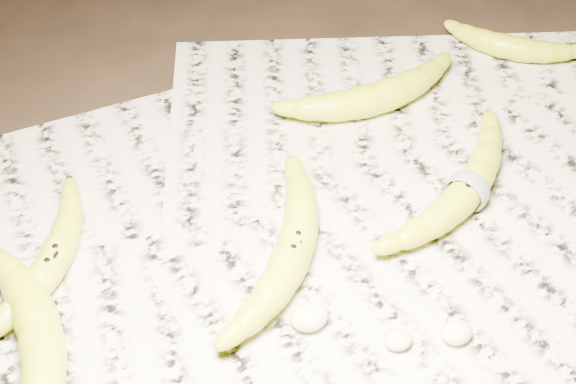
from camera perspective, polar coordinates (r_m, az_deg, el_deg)
name	(u,v)px	position (r m, az deg, el deg)	size (l,w,h in m)	color
ground	(296,223)	(0.85, 0.54, -2.24)	(3.00, 3.00, 0.00)	black
newspaper_patch	(320,235)	(0.83, 2.26, -3.04)	(0.90, 0.70, 0.01)	beige
banana_left_a	(51,260)	(0.82, -16.47, -4.67)	(0.19, 0.05, 0.03)	#BED81B
banana_left_b	(39,331)	(0.76, -17.29, -9.43)	(0.21, 0.07, 0.04)	#BED81B
banana_center	(293,249)	(0.79, 0.39, -4.08)	(0.21, 0.06, 0.04)	#BED81B
banana_taped	(468,189)	(0.87, 12.67, 0.22)	(0.22, 0.06, 0.04)	#BED81B
banana_upper_a	(377,96)	(0.96, 6.34, 6.83)	(0.20, 0.06, 0.04)	#BED81B
banana_upper_b	(512,45)	(1.08, 15.67, 10.01)	(0.15, 0.05, 0.03)	#BED81B
measuring_tape	(468,189)	(0.87, 12.67, 0.22)	(0.05, 0.05, 0.00)	white
flesh_chunk_a	(309,314)	(0.75, 1.52, -8.68)	(0.04, 0.03, 0.02)	beige
flesh_chunk_b	(399,337)	(0.75, 7.89, -10.19)	(0.03, 0.02, 0.02)	beige
flesh_chunk_c	(457,330)	(0.76, 11.94, -9.58)	(0.03, 0.03, 0.02)	beige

